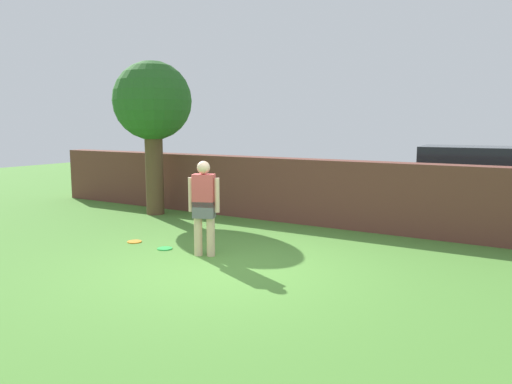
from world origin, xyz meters
The scene contains 7 objects.
ground_plane centered at (0.00, 0.00, 0.00)m, with size 40.00×40.00×0.00m, color #4C8433.
brick_wall centered at (-1.50, 3.95, 0.73)m, with size 13.50×0.50×1.45m, color brown.
tree centered at (-4.21, 3.00, 2.69)m, with size 1.91×1.91×3.74m.
person centered at (-0.76, 0.49, 0.90)m, with size 0.51×0.34×1.62m.
car centered at (2.50, 6.20, 0.86)m, with size 4.31×2.15×1.72m.
frisbee_orange centered at (-2.49, 0.57, 0.01)m, with size 0.27×0.27×0.02m, color orange.
frisbee_green centered at (-1.65, 0.47, 0.01)m, with size 0.27×0.27×0.02m, color green.
Camera 1 is at (4.26, -6.06, 2.23)m, focal length 34.63 mm.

